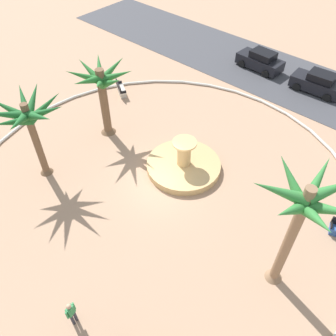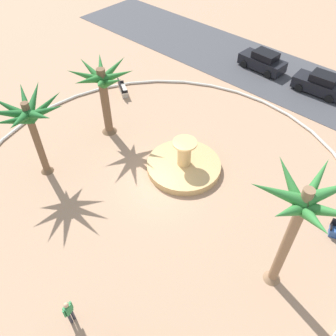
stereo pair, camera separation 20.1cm
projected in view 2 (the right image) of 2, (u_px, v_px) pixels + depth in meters
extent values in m
plane|color=tan|center=(161.00, 184.00, 21.14)|extent=(80.00, 80.00, 0.00)
torus|color=silver|center=(161.00, 183.00, 21.07)|extent=(23.47, 23.47, 0.20)
cube|color=#424247|center=(292.00, 80.00, 29.54)|extent=(48.00, 8.00, 0.03)
cylinder|color=tan|center=(184.00, 166.00, 21.95)|extent=(4.64, 4.64, 0.45)
cylinder|color=#19567F|center=(184.00, 166.00, 21.98)|extent=(4.08, 4.08, 0.34)
cylinder|color=tan|center=(184.00, 154.00, 21.21)|extent=(0.83, 0.83, 1.64)
cylinder|color=#E0B370|center=(185.00, 143.00, 20.59)|extent=(1.48, 1.48, 0.12)
cylinder|color=brown|center=(37.00, 140.00, 20.16)|extent=(0.42, 0.42, 5.09)
cone|color=brown|center=(47.00, 168.00, 21.78)|extent=(0.80, 0.80, 0.50)
cone|color=#1E6028|center=(39.00, 116.00, 18.13)|extent=(2.37, 0.74, 1.22)
cone|color=#1E6028|center=(45.00, 111.00, 18.57)|extent=(2.21, 1.81, 1.37)
cone|color=#1E6028|center=(45.00, 106.00, 19.13)|extent=(1.13, 2.32, 1.62)
cone|color=#1E6028|center=(34.00, 99.00, 19.41)|extent=(1.83, 2.18, 1.42)
cone|color=#1E6028|center=(24.00, 100.00, 19.37)|extent=(2.32, 1.49, 1.44)
cone|color=#1E6028|center=(10.00, 107.00, 18.89)|extent=(2.30, 1.55, 1.47)
cone|color=#1E6028|center=(5.00, 113.00, 18.35)|extent=(1.53, 2.34, 1.29)
cone|color=#1E6028|center=(13.00, 121.00, 18.11)|extent=(1.08, 2.34, 1.55)
cone|color=#1E6028|center=(19.00, 121.00, 17.84)|extent=(1.96, 2.12, 1.24)
cylinder|color=brown|center=(105.00, 102.00, 23.03)|extent=(0.55, 0.55, 4.87)
cone|color=brown|center=(109.00, 129.00, 24.57)|extent=(1.05, 1.05, 0.50)
cone|color=#28702D|center=(112.00, 82.00, 21.26)|extent=(2.16, 0.60, 1.58)
cone|color=#28702D|center=(117.00, 75.00, 21.50)|extent=(2.11, 1.79, 1.27)
cone|color=#28702D|center=(113.00, 69.00, 22.11)|extent=(0.59, 2.23, 1.30)
cone|color=#28702D|center=(101.00, 67.00, 22.29)|extent=(2.09, 1.81, 1.34)
cone|color=#28702D|center=(91.00, 70.00, 22.09)|extent=(2.21, 0.58, 1.39)
cone|color=#28702D|center=(85.00, 76.00, 21.52)|extent=(1.90, 2.02, 1.31)
cone|color=#28702D|center=(89.00, 81.00, 20.94)|extent=(0.78, 2.28, 1.16)
cone|color=#28702D|center=(100.00, 84.00, 20.95)|extent=(1.96, 1.93, 1.45)
cylinder|color=#8E6B4C|center=(288.00, 241.00, 14.55)|extent=(0.44, 0.44, 6.42)
cone|color=#8E6B4C|center=(273.00, 276.00, 16.65)|extent=(0.83, 0.83, 0.50)
cone|color=#337F38|center=(332.00, 213.00, 12.17)|extent=(2.20, 0.63, 1.45)
cone|color=#337F38|center=(334.00, 190.00, 12.64)|extent=(1.72, 2.16, 1.09)
cone|color=#337F38|center=(316.00, 182.00, 13.16)|extent=(0.77, 2.24, 1.41)
cone|color=#337F38|center=(290.00, 182.00, 13.29)|extent=(2.17, 1.45, 1.58)
cone|color=#337F38|center=(278.00, 193.00, 12.62)|extent=(2.16, 1.72, 1.19)
cone|color=#337F38|center=(289.00, 212.00, 12.23)|extent=(0.91, 2.23, 1.52)
cone|color=#337F38|center=(314.00, 221.00, 11.99)|extent=(1.91, 1.94, 1.54)
cube|color=black|center=(331.00, 227.00, 18.24)|extent=(0.24, 0.45, 0.24)
cube|color=beige|center=(123.00, 89.00, 27.85)|extent=(1.64, 1.23, 0.12)
cube|color=black|center=(120.00, 86.00, 27.59)|extent=(1.43, 0.86, 0.50)
cube|color=#B6ADA0|center=(123.00, 91.00, 28.03)|extent=(1.51, 1.13, 0.39)
cube|color=black|center=(121.00, 82.00, 28.25)|extent=(0.29, 0.43, 0.24)
cube|color=black|center=(125.00, 92.00, 27.24)|extent=(0.29, 0.43, 0.24)
cylinder|color=#33333D|center=(70.00, 318.00, 15.07)|extent=(0.14, 0.14, 0.84)
cylinder|color=#33333D|center=(73.00, 314.00, 15.18)|extent=(0.14, 0.14, 0.84)
cube|color=#338C4C|center=(68.00, 309.00, 14.63)|extent=(0.28, 0.38, 0.56)
sphere|color=tan|center=(66.00, 305.00, 14.35)|extent=(0.22, 0.22, 0.22)
cylinder|color=#338C4C|center=(64.00, 314.00, 14.49)|extent=(0.09, 0.09, 0.53)
cylinder|color=#338C4C|center=(71.00, 305.00, 14.76)|extent=(0.09, 0.09, 0.53)
cube|color=black|center=(262.00, 63.00, 30.44)|extent=(4.08, 1.90, 0.90)
cube|color=black|center=(266.00, 56.00, 29.82)|extent=(2.07, 1.54, 0.60)
cube|color=#333D47|center=(257.00, 53.00, 30.33)|extent=(0.36, 1.37, 0.51)
cylinder|color=black|center=(244.00, 64.00, 30.87)|extent=(0.65, 0.25, 0.64)
cylinder|color=black|center=(255.00, 58.00, 31.71)|extent=(0.65, 0.25, 0.64)
cylinder|color=black|center=(268.00, 75.00, 29.62)|extent=(0.65, 0.25, 0.64)
cylinder|color=black|center=(279.00, 68.00, 30.46)|extent=(0.65, 0.25, 0.64)
cube|color=black|center=(319.00, 85.00, 27.83)|extent=(4.10, 1.95, 0.90)
cube|color=black|center=(324.00, 78.00, 27.23)|extent=(2.09, 1.57, 0.60)
cube|color=#333D47|center=(313.00, 75.00, 27.69)|extent=(0.38, 1.38, 0.51)
cylinder|color=black|center=(299.00, 88.00, 28.14)|extent=(0.65, 0.26, 0.64)
cylinder|color=black|center=(307.00, 79.00, 29.08)|extent=(0.65, 0.26, 0.64)
cylinder|color=black|center=(329.00, 99.00, 27.04)|extent=(0.65, 0.26, 0.64)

